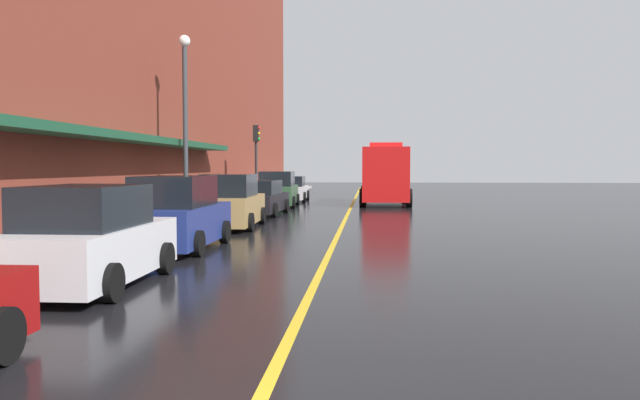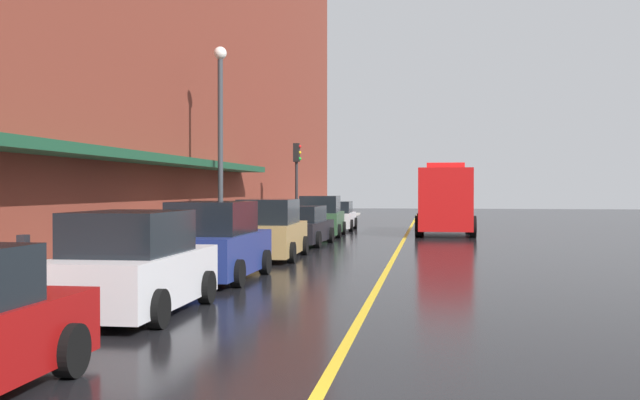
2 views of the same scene
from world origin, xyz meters
TOP-DOWN VIEW (x-y plane):
  - ground_plane at (0.00, 25.00)m, footprint 112.00×112.00m
  - sidewalk_left at (-6.20, 25.00)m, footprint 2.40×70.00m
  - lane_center_stripe at (0.00, 25.00)m, footprint 0.16×70.00m
  - brick_building_left at (-13.72, 24.00)m, footprint 13.80×64.00m
  - parked_car_1 at (-4.02, 6.57)m, footprint 2.08×4.31m
  - parked_car_2 at (-4.03, 11.67)m, footprint 2.10×4.37m
  - parked_car_3 at (-3.89, 17.38)m, footprint 2.13×4.64m
  - parked_car_4 at (-3.91, 23.29)m, footprint 2.19×4.82m
  - parked_car_5 at (-3.96, 28.96)m, footprint 2.25×4.67m
  - parked_car_6 at (-3.90, 34.37)m, footprint 2.10×4.39m
  - fire_truck at (1.87, 31.77)m, footprint 2.85×7.56m
  - parking_meter_1 at (-5.35, 13.97)m, footprint 0.14×0.18m
  - street_lamp_left at (-5.95, 18.89)m, footprint 0.44×0.44m
  - traffic_light_near at (-5.29, 29.96)m, footprint 0.38×0.36m

SIDE VIEW (x-z plane):
  - ground_plane at x=0.00m, z-range 0.00..0.00m
  - lane_center_stripe at x=0.00m, z-range 0.00..0.01m
  - sidewalk_left at x=-6.20m, z-range 0.00..0.15m
  - parked_car_4 at x=-3.91m, z-range -0.04..1.52m
  - parked_car_6 at x=-3.90m, z-range -0.04..1.53m
  - parked_car_1 at x=-4.02m, z-range -0.07..1.77m
  - parked_car_3 at x=-3.89m, z-range -0.07..1.83m
  - parked_car_5 at x=-3.96m, z-range -0.07..1.84m
  - parked_car_2 at x=-4.03m, z-range -0.07..1.85m
  - parking_meter_1 at x=-5.35m, z-range 0.39..1.72m
  - fire_truck at x=1.87m, z-range -0.08..3.36m
  - traffic_light_near at x=-5.29m, z-range 1.01..5.31m
  - street_lamp_left at x=-5.95m, z-range 0.93..7.87m
  - brick_building_left at x=-13.72m, z-range 0.01..19.43m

